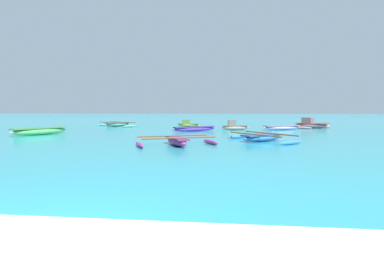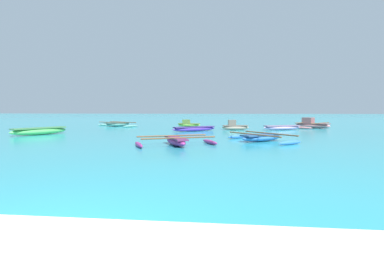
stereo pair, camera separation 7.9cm
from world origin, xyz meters
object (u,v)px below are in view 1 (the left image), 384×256
Objects in this scene: moored_boat_4 at (188,124)px; moored_boat_8 at (176,141)px; moored_boat_6 at (235,126)px; moored_boat_3 at (282,127)px; moored_boat_0 at (262,137)px; moored_boat_1 at (117,124)px; moored_boat_5 at (39,131)px; moored_boat_2 at (311,124)px; moored_boat_7 at (194,129)px.

moored_boat_8 is at bearing -71.18° from moored_boat_4.
moored_boat_3 is at bearing 0.38° from moored_boat_6.
moored_boat_8 is (-6.99, -11.53, -0.01)m from moored_boat_3.
moored_boat_3 is 3.92m from moored_boat_6.
moored_boat_0 is 0.86× the size of moored_boat_1.
moored_boat_5 is at bearing -141.36° from moored_boat_8.
moored_boat_4 reaches higher than moored_boat_5.
moored_boat_5 is at bearing -154.11° from moored_boat_1.
moored_boat_5 is at bearing -114.96° from moored_boat_4.
moored_boat_2 reaches higher than moored_boat_4.
moored_boat_5 reaches higher than moored_boat_3.
moored_boat_5 is 1.09× the size of moored_boat_7.
moored_boat_8 is (-3.10, -11.01, -0.09)m from moored_boat_6.
moored_boat_5 is (-8.75, -10.81, 0.02)m from moored_boat_4.
moored_boat_1 is 17.49m from moored_boat_8.
moored_boat_4 reaches higher than moored_boat_3.
moored_boat_3 is (-3.20, -3.00, -0.11)m from moored_boat_2.
moored_boat_0 is at bearing -101.03° from moored_boat_1.
moored_boat_6 is 11.44m from moored_boat_8.
moored_boat_3 is 1.50× the size of moored_boat_6.
moored_boat_7 is at bearing -91.23° from moored_boat_1.
moored_boat_6 is (-3.89, -0.52, 0.08)m from moored_boat_3.
moored_boat_1 is 1.41× the size of moored_boat_7.
moored_boat_7 is 9.23m from moored_boat_8.
moored_boat_4 is at bearing 62.81° from moored_boat_7.
moored_boat_5 is at bearing -112.49° from moored_boat_2.
moored_boat_2 is at bearing 8.15° from moored_boat_4.
moored_boat_6 is (-1.14, 8.68, 0.09)m from moored_boat_0.
moored_boat_5 is (-14.31, 2.58, 0.06)m from moored_boat_0.
moored_boat_0 is 8.13m from moored_boat_7.
moored_boat_1 is 1.30× the size of moored_boat_5.
moored_boat_6 is at bearing 59.65° from moored_boat_0.
moored_boat_5 is at bearing 177.77° from moored_boat_3.
moored_boat_2 is 1.07× the size of moored_boat_5.
moored_boat_7 is (-7.06, -2.30, -0.01)m from moored_boat_3.
moored_boat_4 is at bearing -9.21° from moored_boat_5.
moored_boat_4 is 15.78m from moored_boat_8.
moored_boat_0 is at bearing -73.88° from moored_boat_2.
moored_boat_0 is 4.84m from moored_boat_8.
moored_boat_2 is at bearing 19.76° from moored_boat_3.
moored_boat_5 is 14.51m from moored_boat_6.
moored_boat_0 is 14.50m from moored_boat_4.
moored_boat_8 is at bearing -112.97° from moored_boat_6.
moored_boat_5 reaches higher than moored_boat_1.
moored_boat_3 is 1.39× the size of moored_boat_4.
moored_boat_8 is at bearing -86.23° from moored_boat_5.
moored_boat_2 is at bearing -10.68° from moored_boat_7.
moored_boat_3 is 13.48m from moored_boat_8.
moored_boat_2 is at bearing 119.64° from moored_boat_8.
moored_boat_7 is (10.00, 4.31, -0.06)m from moored_boat_5.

